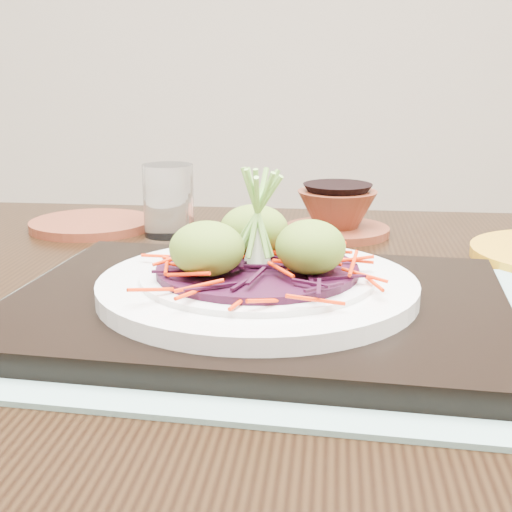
{
  "coord_description": "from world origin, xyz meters",
  "views": [
    {
      "loc": [
        -0.03,
        -0.63,
        1.02
      ],
      "look_at": [
        0.0,
        -0.03,
        0.86
      ],
      "focal_mm": 50.0,
      "sensor_mm": 36.0,
      "label": 1
    }
  ],
  "objects": [
    {
      "name": "terracotta_bowl_set",
      "position": [
        0.13,
        0.27,
        0.83
      ],
      "size": [
        0.16,
        0.16,
        0.06
      ],
      "rotation": [
        0.0,
        0.0,
        -0.15
      ],
      "color": "#602716",
      "rests_on": "dining_table"
    },
    {
      "name": "placemat",
      "position": [
        0.0,
        -0.05,
        0.81
      ],
      "size": [
        0.56,
        0.49,
        0.0
      ],
      "primitive_type": "cube",
      "rotation": [
        0.0,
        0.0,
        -0.25
      ],
      "color": "gray",
      "rests_on": "dining_table"
    },
    {
      "name": "scallion_garnish",
      "position": [
        0.0,
        -0.05,
        0.9
      ],
      "size": [
        0.06,
        0.06,
        0.09
      ],
      "primitive_type": null,
      "color": "#77B247",
      "rests_on": "cabbage_bed"
    },
    {
      "name": "guacamole_scoops",
      "position": [
        0.0,
        -0.05,
        0.88
      ],
      "size": [
        0.15,
        0.13,
        0.05
      ],
      "color": "#5A7021",
      "rests_on": "cabbage_bed"
    },
    {
      "name": "carrot_julienne",
      "position": [
        0.0,
        -0.05,
        0.86
      ],
      "size": [
        0.21,
        0.21,
        0.01
      ],
      "primitive_type": null,
      "color": "red",
      "rests_on": "cabbage_bed"
    },
    {
      "name": "cabbage_bed",
      "position": [
        0.0,
        -0.05,
        0.85
      ],
      "size": [
        0.17,
        0.17,
        0.01
      ],
      "primitive_type": "cylinder",
      "color": "black",
      "rests_on": "white_plate"
    },
    {
      "name": "terracotta_side_plate",
      "position": [
        -0.2,
        0.33,
        0.81
      ],
      "size": [
        0.2,
        0.2,
        0.01
      ],
      "primitive_type": "cylinder",
      "rotation": [
        0.0,
        0.0,
        0.24
      ],
      "color": "#602716",
      "rests_on": "dining_table"
    },
    {
      "name": "serving_tray",
      "position": [
        0.0,
        -0.05,
        0.82
      ],
      "size": [
        0.49,
        0.41,
        0.02
      ],
      "primitive_type": "cube",
      "rotation": [
        0.0,
        0.0,
        -0.25
      ],
      "color": "black",
      "rests_on": "placemat"
    },
    {
      "name": "white_plate",
      "position": [
        0.0,
        -0.05,
        0.84
      ],
      "size": [
        0.27,
        0.27,
        0.02
      ],
      "color": "silver",
      "rests_on": "serving_tray"
    },
    {
      "name": "water_glass",
      "position": [
        -0.09,
        0.28,
        0.85
      ],
      "size": [
        0.07,
        0.07,
        0.09
      ],
      "primitive_type": "cylinder",
      "rotation": [
        0.0,
        0.0,
        0.05
      ],
      "color": "white",
      "rests_on": "dining_table"
    },
    {
      "name": "dining_table",
      "position": [
        0.04,
        0.02,
        0.7
      ],
      "size": [
        1.42,
        1.07,
        0.81
      ],
      "rotation": [
        0.0,
        0.0,
        -0.17
      ],
      "color": "black",
      "rests_on": "ground"
    }
  ]
}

